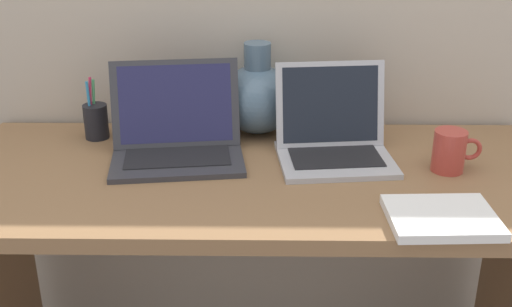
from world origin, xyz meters
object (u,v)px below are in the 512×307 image
coffee_mug (450,151)px  green_vase (257,97)px  notebook_stack (442,217)px  laptop_left (177,133)px  laptop_right (333,134)px  pen_cup (96,121)px

coffee_mug → green_vase: bearing=151.5°
coffee_mug → notebook_stack: bearing=-107.4°
laptop_left → laptop_right: (0.43, 0.00, -0.00)m
coffee_mug → pen_cup: bearing=167.6°
green_vase → notebook_stack: size_ratio=1.14×
laptop_left → laptop_right: laptop_left is taller
green_vase → pen_cup: (-0.47, -0.06, -0.05)m
coffee_mug → pen_cup: (-0.97, 0.21, -0.00)m
notebook_stack → pen_cup: 1.01m
laptop_right → coffee_mug: bearing=-17.6°
laptop_right → green_vase: green_vase is taller
laptop_left → notebook_stack: laptop_left is taller
laptop_left → pen_cup: (-0.25, 0.12, -0.01)m
laptop_right → pen_cup: bearing=169.9°
notebook_stack → pen_cup: bearing=151.2°
notebook_stack → coffee_mug: coffee_mug is taller
coffee_mug → pen_cup: size_ratio=0.70×
laptop_left → laptop_right: size_ratio=1.17×
laptop_right → green_vase: (-0.21, 0.18, 0.04)m
laptop_left → notebook_stack: bearing=-29.8°
coffee_mug → laptop_left: bearing=172.7°
laptop_right → notebook_stack: laptop_right is taller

